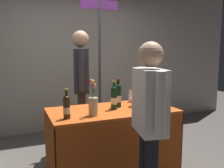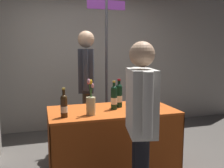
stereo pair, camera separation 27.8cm
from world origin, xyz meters
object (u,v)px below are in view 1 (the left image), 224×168
Objects in this scene: display_bottle_0 at (118,95)px; flower_vase at (93,104)px; featured_wine_bottle at (114,97)px; wine_glass_near_vendor at (133,100)px; vendor_presenter at (81,79)px; taster_foreground_right at (149,116)px; tasting_table at (112,130)px; wine_glass_mid at (150,102)px; booth_signpost at (100,57)px.

flower_vase is at bearing -147.21° from display_bottle_0.
featured_wine_bottle is 2.87× the size of wine_glass_near_vendor.
vendor_presenter is 1.13× the size of taster_foreground_right.
vendor_presenter is (-0.14, 0.84, 0.52)m from tasting_table.
featured_wine_bottle is 0.22× the size of taster_foreground_right.
tasting_table is at bearing 157.28° from featured_wine_bottle.
taster_foreground_right reaches higher than tasting_table.
wine_glass_mid is (0.09, -0.24, 0.01)m from wine_glass_near_vendor.
vendor_presenter is (-0.16, 0.85, 0.13)m from featured_wine_bottle.
featured_wine_bottle is 0.86× the size of flower_vase.
vendor_presenter reaches higher than wine_glass_mid.
wine_glass_mid is at bearing -69.20° from wine_glass_near_vendor.
display_bottle_0 reaches higher than wine_glass_near_vendor.
flower_vase is 0.22× the size of vendor_presenter.
flower_vase is at bearing 37.89° from taster_foreground_right.
flower_vase reaches higher than featured_wine_bottle.
vendor_presenter is at bearing 108.47° from display_bottle_0.
taster_foreground_right is (0.31, -0.63, 0.00)m from flower_vase.
tasting_table is 0.64× the size of booth_signpost.
wine_glass_mid reaches higher than tasting_table.
tasting_table is at bearing -102.02° from booth_signpost.
flower_vase is 0.17× the size of booth_signpost.
booth_signpost reaches higher than wine_glass_mid.
tasting_table is at bearing -177.62° from wine_glass_near_vendor.
featured_wine_bottle reaches higher than tasting_table.
display_bottle_0 is 0.90m from taster_foreground_right.
display_bottle_0 is 2.49× the size of wine_glass_mid.
featured_wine_bottle is 0.98× the size of display_bottle_0.
vendor_presenter reaches higher than tasting_table.
vendor_presenter reaches higher than wine_glass_near_vendor.
taster_foreground_right reaches higher than flower_vase.
display_bottle_0 reaches higher than featured_wine_bottle.
wine_glass_mid is 1.20m from vendor_presenter.
display_bottle_0 is 0.41m from wine_glass_mid.
featured_wine_bottle is at bearing -22.72° from tasting_table.
taster_foreground_right is at bearing -96.38° from booth_signpost.
wine_glass_near_vendor is (0.17, -0.07, -0.07)m from display_bottle_0.
booth_signpost is at bearing 77.98° from tasting_table.
tasting_table is at bearing 13.14° from taster_foreground_right.
display_bottle_0 is 0.22× the size of taster_foreground_right.
taster_foreground_right reaches higher than wine_glass_near_vendor.
wine_glass_near_vendor is 1.16m from booth_signpost.
display_bottle_0 is 0.20m from wine_glass_near_vendor.
wine_glass_near_vendor is 0.85× the size of wine_glass_mid.
tasting_table is 0.44m from wine_glass_near_vendor.
wine_glass_near_vendor is (0.29, 0.01, 0.33)m from tasting_table.
wine_glass_mid is 0.06× the size of booth_signpost.
flower_vase is 0.25× the size of taster_foreground_right.
wine_glass_mid is at bearing -49.38° from display_bottle_0.
display_bottle_0 is 0.81m from vendor_presenter.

